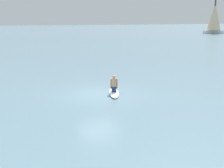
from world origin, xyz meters
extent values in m
plane|color=slate|center=(0.00, 0.00, 0.00)|extent=(400.00, 400.00, 0.00)
ellipsoid|color=white|center=(-0.24, -0.93, 0.07)|extent=(2.67, 1.48, 0.13)
cube|color=navy|center=(-0.24, -0.93, 0.30)|extent=(0.43, 0.39, 0.33)
cylinder|color=tan|center=(-0.24, -0.93, 0.71)|extent=(0.39, 0.39, 0.55)
sphere|color=tan|center=(-0.24, -0.93, 1.08)|extent=(0.22, 0.22, 0.22)
cylinder|color=tan|center=(-0.18, -0.76, 0.64)|extent=(0.11, 0.11, 0.60)
cylinder|color=tan|center=(-0.30, -1.10, 0.64)|extent=(0.11, 0.11, 0.60)
cube|color=silver|center=(56.30, -59.02, 0.55)|extent=(3.32, 6.41, 1.11)
cylinder|color=#4C4238|center=(56.30, -59.02, 5.79)|extent=(0.49, 0.49, 9.37)
cone|color=beige|center=(56.30, -59.02, 5.23)|extent=(5.24, 5.24, 8.25)
camera|label=1|loc=(-16.16, 5.86, 4.53)|focal=46.25mm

